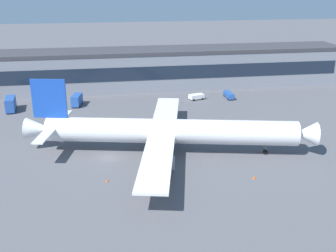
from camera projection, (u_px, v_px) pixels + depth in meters
ground_plane at (108, 158)px, 92.84m from camera, size 600.00×600.00×0.00m
terminal_building at (102, 70)px, 147.01m from camera, size 176.19×16.39×14.05m
airliner at (167, 131)px, 94.05m from camera, size 65.57×56.67×16.87m
pushback_tractor at (197, 96)px, 136.73m from camera, size 5.35×3.87×1.75m
stair_truck at (77, 100)px, 129.49m from camera, size 3.52×6.35×3.55m
catering_truck at (11, 104)px, 124.32m from camera, size 3.24×7.41×4.15m
belt_loader at (229, 95)px, 138.12m from camera, size 2.14×6.41×1.95m
traffic_cone_0 at (149, 164)px, 88.79m from camera, size 0.55×0.55×0.69m
traffic_cone_1 at (254, 177)px, 82.89m from camera, size 0.57×0.57×0.71m
traffic_cone_2 at (107, 180)px, 81.74m from camera, size 0.49×0.49×0.62m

